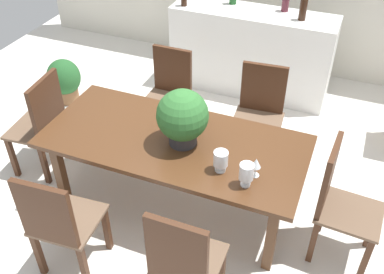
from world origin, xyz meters
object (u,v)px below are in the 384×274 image
Objects in this scene: crystal_vase_left at (221,159)px; crystal_vase_right at (201,111)px; crystal_vase_center_near at (246,173)px; wine_glass at (256,164)px; wine_bottle_amber at (303,9)px; chair_near_right at (183,263)px; flower_centerpiece at (183,117)px; chair_far_right at (259,110)px; kitchen_counter at (251,52)px; wine_bottle_tall at (286,2)px; chair_near_left at (59,222)px; chair_head_end at (42,121)px; dining_table at (174,147)px; chair_far_left at (169,91)px; chair_foot_end at (338,199)px; potted_plant_floor at (64,80)px.

crystal_vase_right reaches higher than crystal_vase_left.
crystal_vase_center_near is 0.13m from wine_glass.
wine_bottle_amber reaches higher than crystal_vase_right.
chair_near_right is 2.23× the size of flower_centerpiece.
chair_near_right reaches higher than chair_far_right.
kitchen_counter is 0.69m from wine_bottle_tall.
chair_near_left is 3.24m from wine_bottle_amber.
crystal_vase_left is at bearing -56.15° from crystal_vase_right.
chair_far_right is 3.14× the size of wine_bottle_amber.
wine_glass is at bearing 73.64° from crystal_vase_center_near.
kitchen_counter is at bearing 142.04° from chair_head_end.
flower_centerpiece is (0.55, 0.92, 0.43)m from chair_near_left.
kitchen_counter reaches higher than chair_head_end.
crystal_vase_center_near reaches higher than dining_table.
crystal_vase_right is at bearing -46.50° from chair_far_left.
chair_foot_end is (1.30, 0.01, -0.10)m from dining_table.
chair_far_left reaches higher than potted_plant_floor.
flower_centerpiece is 2.97× the size of wine_glass.
potted_plant_floor is at bearing -157.45° from chair_head_end.
wine_glass is 0.08× the size of kitchen_counter.
dining_table is 2.18× the size of chair_far_right.
flower_centerpiece is (0.08, -0.01, 0.33)m from dining_table.
wine_bottle_tall is 0.28m from wine_bottle_amber.
wine_bottle_tall is at bearing -88.12° from chair_near_right.
wine_bottle_tall reaches higher than wine_glass.
wine_bottle_tall is (-0.12, 1.33, 0.56)m from chair_far_right.
chair_head_end is at bearing 173.06° from crystal_vase_left.
chair_far_left is 3.53× the size of wine_bottle_tall.
chair_far_right is at bearing 45.72° from chair_foot_end.
kitchen_counter is at bearing -82.31° from chair_near_right.
chair_head_end reaches higher than chair_far_left.
crystal_vase_center_near is at bearing -46.88° from crystal_vase_right.
chair_foot_end is at bearing 84.58° from chair_head_end.
chair_near_right reaches higher than chair_foot_end.
potted_plant_floor is (-1.41, 0.15, -0.26)m from chair_far_left.
chair_far_left is (-0.94, 1.86, -0.03)m from chair_near_right.
chair_foot_end is at bearing -27.38° from chair_far_left.
chair_foot_end reaches higher than chair_far_right.
chair_near_right is at bearing -87.72° from wine_bottle_tall.
flower_centerpiece is at bearing -29.08° from potted_plant_floor.
crystal_vase_center_near reaches higher than potted_plant_floor.
flower_centerpiece is 0.89× the size of potted_plant_floor.
wine_bottle_amber reaches higher than chair_near_right.
wine_glass is 0.57× the size of wine_bottle_tall.
wine_glass is at bearing -13.16° from dining_table.
kitchen_counter is (0.51, 1.19, -0.03)m from chair_far_left.
chair_far_right is 0.52× the size of kitchen_counter.
flower_centerpiece is at bearing -116.63° from chair_far_right.
chair_head_end reaches higher than crystal_vase_center_near.
wine_bottle_tall reaches higher than chair_near_right.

